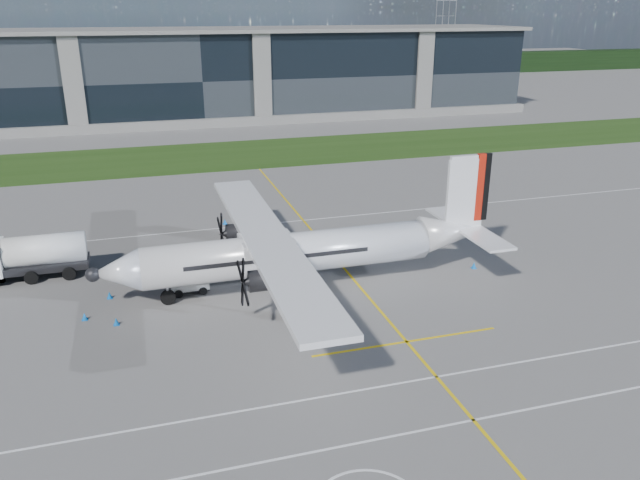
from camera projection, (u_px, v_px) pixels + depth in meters
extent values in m
plane|color=#605D5B|center=(234.00, 169.00, 78.30)|extent=(400.00, 400.00, 0.00)
cube|color=#213F11|center=(225.00, 155.00, 85.47)|extent=(400.00, 18.00, 0.04)
cube|color=black|center=(196.00, 76.00, 111.57)|extent=(120.00, 20.00, 15.00)
cube|color=black|center=(173.00, 71.00, 166.99)|extent=(400.00, 6.00, 6.00)
cube|color=yellow|center=(328.00, 250.00, 52.18)|extent=(0.20, 70.00, 0.01)
cube|color=white|center=(418.00, 431.00, 29.84)|extent=(90.00, 0.15, 0.01)
imported|color=#F25907|center=(148.00, 272.00, 45.35)|extent=(0.71, 0.90, 1.98)
cone|color=blue|center=(225.00, 222.00, 58.26)|extent=(0.36, 0.36, 0.50)
cone|color=blue|center=(84.00, 316.00, 40.40)|extent=(0.36, 0.36, 0.50)
cone|color=blue|center=(110.00, 295.00, 43.40)|extent=(0.36, 0.36, 0.50)
cone|color=blue|center=(116.00, 321.00, 39.76)|extent=(0.36, 0.36, 0.50)
cone|color=blue|center=(474.00, 265.00, 48.40)|extent=(0.36, 0.36, 0.50)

